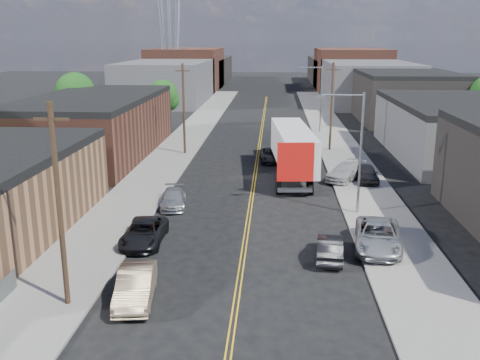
# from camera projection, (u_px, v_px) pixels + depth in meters

# --- Properties ---
(ground) EXTENTS (260.00, 260.00, 0.00)m
(ground) POSITION_uv_depth(u_px,v_px,m) (261.00, 132.00, 73.88)
(ground) COLOR black
(ground) RESTS_ON ground
(centerline) EXTENTS (0.32, 120.00, 0.01)m
(centerline) POSITION_uv_depth(u_px,v_px,m) (258.00, 155.00, 59.42)
(centerline) COLOR gold
(centerline) RESTS_ON ground
(sidewalk_left) EXTENTS (5.00, 140.00, 0.15)m
(sidewalk_left) POSITION_uv_depth(u_px,v_px,m) (173.00, 153.00, 59.99)
(sidewalk_left) COLOR slate
(sidewalk_left) RESTS_ON ground
(sidewalk_right) EXTENTS (5.00, 140.00, 0.15)m
(sidewalk_right) POSITION_uv_depth(u_px,v_px,m) (344.00, 156.00, 58.81)
(sidewalk_right) COLOR slate
(sidewalk_right) RESTS_ON ground
(warehouse_brown) EXTENTS (12.00, 26.00, 6.60)m
(warehouse_brown) POSITION_uv_depth(u_px,v_px,m) (94.00, 126.00, 58.72)
(warehouse_brown) COLOR #512C20
(warehouse_brown) RESTS_ON ground
(industrial_right_b) EXTENTS (14.00, 24.00, 6.10)m
(industrial_right_b) POSITION_uv_depth(u_px,v_px,m) (460.00, 129.00, 58.23)
(industrial_right_b) COLOR #3A3A3C
(industrial_right_b) RESTS_ON ground
(industrial_right_c) EXTENTS (14.00, 22.00, 7.60)m
(industrial_right_c) POSITION_uv_depth(u_px,v_px,m) (405.00, 96.00, 83.09)
(industrial_right_c) COLOR black
(industrial_right_c) RESTS_ON ground
(skyline_left_a) EXTENTS (16.00, 30.00, 8.00)m
(skyline_left_a) POSITION_uv_depth(u_px,v_px,m) (167.00, 82.00, 107.81)
(skyline_left_a) COLOR #3A3A3C
(skyline_left_a) RESTS_ON ground
(skyline_right_a) EXTENTS (16.00, 30.00, 8.00)m
(skyline_right_a) POSITION_uv_depth(u_px,v_px,m) (367.00, 83.00, 105.33)
(skyline_right_a) COLOR #3A3A3C
(skyline_right_a) RESTS_ON ground
(skyline_left_b) EXTENTS (16.00, 26.00, 10.00)m
(skyline_left_b) POSITION_uv_depth(u_px,v_px,m) (187.00, 69.00, 131.65)
(skyline_left_b) COLOR #512C20
(skyline_left_b) RESTS_ON ground
(skyline_right_b) EXTENTS (16.00, 26.00, 10.00)m
(skyline_right_b) POSITION_uv_depth(u_px,v_px,m) (351.00, 70.00, 129.17)
(skyline_right_b) COLOR #512C20
(skyline_right_b) RESTS_ON ground
(skyline_left_c) EXTENTS (16.00, 40.00, 7.00)m
(skyline_left_c) POSITION_uv_depth(u_px,v_px,m) (198.00, 71.00, 151.31)
(skyline_left_c) COLOR black
(skyline_left_c) RESTS_ON ground
(skyline_right_c) EXTENTS (16.00, 40.00, 7.00)m
(skyline_right_c) POSITION_uv_depth(u_px,v_px,m) (341.00, 71.00, 148.83)
(skyline_right_c) COLOR black
(skyline_right_c) RESTS_ON ground
(streetlight_near) EXTENTS (3.39, 0.25, 9.00)m
(streetlight_near) POSITION_uv_depth(u_px,v_px,m) (356.00, 144.00, 38.29)
(streetlight_near) COLOR gray
(streetlight_near) RESTS_ON ground
(streetlight_far) EXTENTS (3.39, 0.25, 9.00)m
(streetlight_far) POSITION_uv_depth(u_px,v_px,m) (318.00, 94.00, 72.03)
(streetlight_far) COLOR gray
(streetlight_far) RESTS_ON ground
(utility_pole_left_near) EXTENTS (1.60, 0.26, 10.00)m
(utility_pole_left_near) POSITION_uv_depth(u_px,v_px,m) (59.00, 206.00, 24.87)
(utility_pole_left_near) COLOR black
(utility_pole_left_near) RESTS_ON ground
(utility_pole_left_far) EXTENTS (1.60, 0.26, 10.00)m
(utility_pole_left_far) POSITION_uv_depth(u_px,v_px,m) (184.00, 108.00, 58.60)
(utility_pole_left_far) COLOR black
(utility_pole_left_far) RESTS_ON ground
(utility_pole_right) EXTENTS (1.60, 0.26, 10.00)m
(utility_pole_right) POSITION_uv_depth(u_px,v_px,m) (331.00, 106.00, 60.47)
(utility_pole_right) COLOR black
(utility_pole_right) RESTS_ON ground
(tree_left_mid) EXTENTS (5.10, 5.04, 8.37)m
(tree_left_mid) POSITION_uv_depth(u_px,v_px,m) (76.00, 95.00, 69.12)
(tree_left_mid) COLOR black
(tree_left_mid) RESTS_ON ground
(tree_left_far) EXTENTS (4.35, 4.20, 6.97)m
(tree_left_far) POSITION_uv_depth(u_px,v_px,m) (164.00, 97.00, 75.49)
(tree_left_far) COLOR black
(tree_left_far) RESTS_ON ground
(semi_truck) EXTENTS (4.14, 17.65, 4.57)m
(semi_truck) POSITION_uv_depth(u_px,v_px,m) (292.00, 146.00, 51.49)
(semi_truck) COLOR silver
(semi_truck) RESTS_ON ground
(car_left_b) EXTENTS (2.30, 5.07, 1.61)m
(car_left_b) POSITION_uv_depth(u_px,v_px,m) (136.00, 286.00, 26.51)
(car_left_b) COLOR #907A5E
(car_left_b) RESTS_ON ground
(car_left_c) EXTENTS (2.51, 5.27, 1.45)m
(car_left_c) POSITION_uv_depth(u_px,v_px,m) (144.00, 232.00, 33.95)
(car_left_c) COLOR black
(car_left_c) RESTS_ON ground
(car_left_d) EXTENTS (2.43, 4.74, 1.32)m
(car_left_d) POSITION_uv_depth(u_px,v_px,m) (173.00, 198.00, 41.31)
(car_left_d) COLOR #9B9DA0
(car_left_d) RESTS_ON ground
(car_right_oncoming) EXTENTS (1.86, 4.36, 1.40)m
(car_right_oncoming) POSITION_uv_depth(u_px,v_px,m) (330.00, 248.00, 31.50)
(car_right_oncoming) COLOR black
(car_right_oncoming) RESTS_ON ground
(car_right_lot_a) EXTENTS (3.59, 6.26, 1.64)m
(car_right_lot_a) POSITION_uv_depth(u_px,v_px,m) (378.00, 236.00, 32.70)
(car_right_lot_a) COLOR #ADB1B3
(car_right_lot_a) RESTS_ON sidewalk_right
(car_right_lot_b) EXTENTS (4.49, 5.53, 1.51)m
(car_right_lot_b) POSITION_uv_depth(u_px,v_px,m) (346.00, 172.00, 48.56)
(car_right_lot_b) COLOR #B0B0B0
(car_right_lot_b) RESTS_ON sidewalk_right
(car_right_lot_c) EXTENTS (1.80, 4.40, 1.49)m
(car_right_lot_c) POSITION_uv_depth(u_px,v_px,m) (367.00, 173.00, 47.96)
(car_right_lot_c) COLOR black
(car_right_lot_c) RESTS_ON sidewalk_right
(car_ahead_truck) EXTENTS (2.71, 5.13, 1.37)m
(car_ahead_truck) POSITION_uv_depth(u_px,v_px,m) (271.00, 155.00, 56.26)
(car_ahead_truck) COLOR black
(car_ahead_truck) RESTS_ON ground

